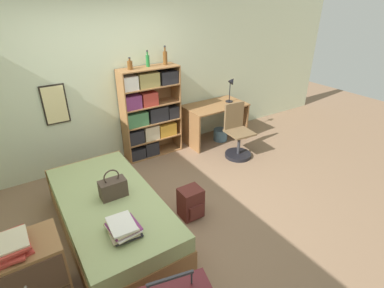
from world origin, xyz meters
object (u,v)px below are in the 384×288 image
at_px(bookcase, 149,114).
at_px(bottle_green, 130,65).
at_px(magazine_pile_on_dresser, 9,246).
at_px(waste_bin, 220,135).
at_px(handbag, 113,188).
at_px(backpack, 191,203).
at_px(bottle_clear, 165,57).
at_px(dresser, 27,281).
at_px(desk, 215,116).
at_px(bottle_brown, 148,60).
at_px(book_stack_on_bed, 123,228).
at_px(desk_chair, 237,140).
at_px(bed, 111,215).
at_px(desk_lamp, 231,85).

distance_m(bookcase, bottle_green, 0.87).
bearing_deg(magazine_pile_on_dresser, waste_bin, 27.81).
height_order(handbag, backpack, handbag).
xyz_separation_m(bookcase, bottle_clear, (0.36, 0.02, 0.88)).
bearing_deg(waste_bin, bottle_green, 171.43).
distance_m(dresser, waste_bin, 4.02).
distance_m(dresser, desk, 3.96).
bearing_deg(bottle_green, waste_bin, -8.57).
bearing_deg(backpack, bottle_green, 88.22).
xyz_separation_m(handbag, backpack, (0.87, -0.27, -0.41)).
xyz_separation_m(bottle_brown, bottle_clear, (0.30, -0.02, 0.02)).
relative_size(bookcase, backpack, 3.80).
xyz_separation_m(book_stack_on_bed, desk_chair, (2.54, 1.27, -0.25)).
relative_size(desk, waste_bin, 4.31).
xyz_separation_m(bed, magazine_pile_on_dresser, (-0.96, -0.61, 0.56)).
xyz_separation_m(bottle_green, waste_bin, (1.62, -0.24, -1.49)).
bearing_deg(bookcase, desk_lamp, -5.77).
distance_m(desk_lamp, desk_chair, 1.09).
height_order(bed, bookcase, bookcase).
relative_size(bottle_clear, desk_chair, 0.32).
height_order(handbag, waste_bin, handbag).
relative_size(bookcase, desk_lamp, 3.20).
bearing_deg(book_stack_on_bed, desk, 37.48).
distance_m(bed, bottle_brown, 2.45).
bearing_deg(desk_lamp, backpack, -140.05).
bearing_deg(desk, bottle_clear, 168.78).
bearing_deg(bottle_green, book_stack_on_bed, -116.18).
distance_m(bottle_green, desk, 1.88).
bearing_deg(desk_lamp, handbag, -154.34).
distance_m(handbag, desk_lamp, 3.14).
height_order(book_stack_on_bed, desk_lamp, desk_lamp).
height_order(bottle_brown, desk_lamp, bottle_brown).
bearing_deg(desk, bookcase, 172.90).
bearing_deg(desk, desk_chair, -92.92).
distance_m(bottle_clear, desk_chair, 1.83).
relative_size(desk_lamp, desk_chair, 0.51).
xyz_separation_m(dresser, magazine_pile_on_dresser, (-0.03, -0.00, 0.43)).
height_order(desk_lamp, waste_bin, desk_lamp).
bearing_deg(desk, waste_bin, -33.28).
xyz_separation_m(book_stack_on_bed, bottle_green, (1.06, 2.15, 1.04)).
height_order(book_stack_on_bed, bottle_green, bottle_green).
height_order(handbag, bottle_brown, bottle_brown).
distance_m(bottle_clear, backpack, 2.40).
bearing_deg(desk_lamp, bottle_brown, 172.37).
relative_size(book_stack_on_bed, desk_chair, 0.40).
height_order(desk_lamp, backpack, desk_lamp).
height_order(dresser, waste_bin, dresser).
bearing_deg(book_stack_on_bed, magazine_pile_on_dresser, 178.62).
distance_m(handbag, bottle_green, 2.04).
distance_m(handbag, dresser, 1.19).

